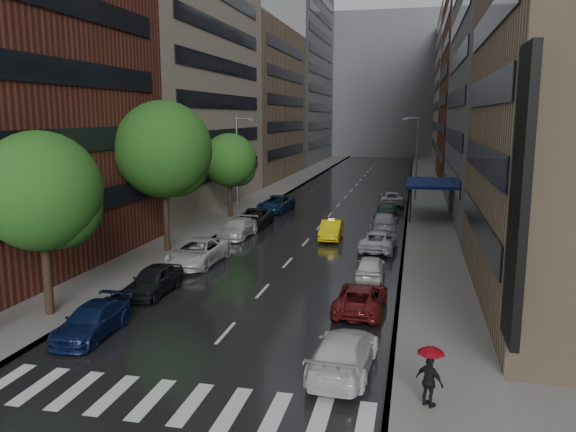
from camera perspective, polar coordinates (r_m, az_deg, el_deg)
The scene contains 18 objects.
ground at distance 21.34m, azimuth -9.99°, elevation -15.55°, with size 220.00×220.00×0.00m, color gray.
road at distance 68.72m, azimuth 6.27°, elevation 2.39°, with size 14.00×140.00×0.01m, color black.
sidewalk_left at distance 70.28m, azimuth -1.04°, elevation 2.68°, with size 4.00×140.00×0.15m, color gray.
sidewalk_right at distance 68.29m, azimuth 13.80°, elevation 2.17°, with size 4.00×140.00×0.15m, color gray.
crosswalk at distance 19.63m, azimuth -11.79°, elevation -17.98°, with size 13.15×2.80×0.01m.
buildings_left at distance 80.03m, azimuth -3.84°, elevation 14.99°, with size 8.00×108.00×38.00m.
buildings_right at distance 74.95m, azimuth 18.95°, elevation 14.07°, with size 8.05×109.10×36.00m.
building_far at distance 136.05m, azimuth 9.79°, elevation 12.86°, with size 40.00×14.00×32.00m, color slate.
tree_near at distance 27.37m, azimuth -23.82°, elevation 2.31°, with size 5.39×5.39×8.59m.
tree_mid at distance 38.22m, azimuth -12.51°, elevation 6.61°, with size 6.41×6.41×10.22m.
tree_far at distance 50.78m, azimuth -5.97°, elevation 5.64°, with size 4.83×4.83×7.70m.
taxi at distance 42.53m, azimuth 4.41°, elevation -1.40°, with size 1.50×4.30×1.42m, color yellow.
parked_cars_left at distance 40.88m, azimuth -6.15°, elevation -1.85°, with size 3.01×37.29×1.58m.
parked_cars_right at distance 40.48m, azimuth 9.30°, elevation -2.08°, with size 2.80×44.96×1.57m.
ped_red_umbrella at distance 18.72m, azimuth 14.23°, elevation -15.05°, with size 1.03×0.90×2.01m.
street_lamp_left at distance 50.27m, azimuth -5.11°, elevation 5.19°, with size 1.74×0.22×9.00m.
street_lamp_right at distance 62.81m, azimuth 12.88°, elevation 5.96°, with size 1.74×0.22×9.00m.
awning at distance 53.03m, azimuth 14.15°, elevation 3.27°, with size 4.00×8.00×3.12m.
Camera 1 is at (7.67, -17.66, 9.20)m, focal length 35.00 mm.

